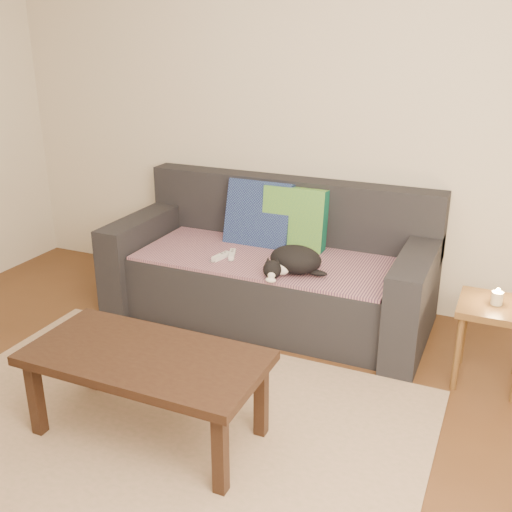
{
  "coord_description": "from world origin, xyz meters",
  "views": [
    {
      "loc": [
        1.41,
        -1.86,
        1.82
      ],
      "look_at": [
        0.05,
        1.2,
        0.55
      ],
      "focal_mm": 42.0,
      "sensor_mm": 36.0,
      "label": 1
    }
  ],
  "objects_px": {
    "sofa": "(272,271)",
    "wii_remote_a": "(232,254)",
    "cat": "(294,261)",
    "side_table": "(494,318)",
    "coffee_table": "(146,364)",
    "wii_remote_b": "(221,256)"
  },
  "relations": [
    {
      "from": "coffee_table",
      "to": "wii_remote_b",
      "type": "bearing_deg",
      "value": 100.87
    },
    {
      "from": "cat",
      "to": "coffee_table",
      "type": "height_order",
      "value": "cat"
    },
    {
      "from": "side_table",
      "to": "wii_remote_b",
      "type": "bearing_deg",
      "value": 177.38
    },
    {
      "from": "sofa",
      "to": "wii_remote_a",
      "type": "xyz_separation_m",
      "value": [
        -0.21,
        -0.18,
        0.15
      ]
    },
    {
      "from": "side_table",
      "to": "wii_remote_a",
      "type": "bearing_deg",
      "value": 175.11
    },
    {
      "from": "wii_remote_b",
      "to": "side_table",
      "type": "distance_m",
      "value": 1.67
    },
    {
      "from": "wii_remote_a",
      "to": "cat",
      "type": "bearing_deg",
      "value": -123.24
    },
    {
      "from": "sofa",
      "to": "wii_remote_b",
      "type": "xyz_separation_m",
      "value": [
        -0.25,
        -0.24,
        0.15
      ]
    },
    {
      "from": "wii_remote_a",
      "to": "coffee_table",
      "type": "relative_size",
      "value": 0.14
    },
    {
      "from": "wii_remote_a",
      "to": "side_table",
      "type": "relative_size",
      "value": 0.32
    },
    {
      "from": "side_table",
      "to": "coffee_table",
      "type": "height_order",
      "value": "side_table"
    },
    {
      "from": "wii_remote_a",
      "to": "wii_remote_b",
      "type": "height_order",
      "value": "same"
    },
    {
      "from": "sofa",
      "to": "wii_remote_a",
      "type": "distance_m",
      "value": 0.31
    },
    {
      "from": "sofa",
      "to": "wii_remote_b",
      "type": "relative_size",
      "value": 14.0
    },
    {
      "from": "wii_remote_a",
      "to": "coffee_table",
      "type": "distance_m",
      "value": 1.3
    },
    {
      "from": "sofa",
      "to": "wii_remote_a",
      "type": "bearing_deg",
      "value": -138.97
    },
    {
      "from": "cat",
      "to": "sofa",
      "type": "bearing_deg",
      "value": 109.65
    },
    {
      "from": "wii_remote_a",
      "to": "wii_remote_b",
      "type": "bearing_deg",
      "value": 120.52
    },
    {
      "from": "wii_remote_a",
      "to": "coffee_table",
      "type": "height_order",
      "value": "wii_remote_a"
    },
    {
      "from": "wii_remote_a",
      "to": "coffee_table",
      "type": "bearing_deg",
      "value": 167.5
    },
    {
      "from": "wii_remote_b",
      "to": "coffee_table",
      "type": "bearing_deg",
      "value": -155.78
    },
    {
      "from": "wii_remote_b",
      "to": "coffee_table",
      "type": "relative_size",
      "value": 0.14
    }
  ]
}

